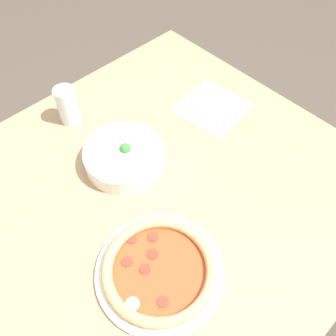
% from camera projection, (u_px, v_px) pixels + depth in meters
% --- Properties ---
extents(ground_plane, '(8.00, 8.00, 0.00)m').
position_uv_depth(ground_plane, '(148.00, 297.00, 1.57)').
color(ground_plane, '#4C4238').
extents(dining_table, '(1.26, 1.04, 0.73)m').
position_uv_depth(dining_table, '(138.00, 221.00, 1.06)').
color(dining_table, tan).
rests_on(dining_table, ground_plane).
extents(pizza, '(0.30, 0.30, 0.04)m').
position_uv_depth(pizza, '(159.00, 270.00, 0.86)').
color(pizza, white).
rests_on(pizza, dining_table).
extents(bowl, '(0.23, 0.23, 0.07)m').
position_uv_depth(bowl, '(124.00, 156.00, 1.05)').
color(bowl, white).
rests_on(bowl, dining_table).
extents(napkin, '(0.22, 0.22, 0.00)m').
position_uv_depth(napkin, '(212.00, 108.00, 1.21)').
color(napkin, white).
rests_on(napkin, dining_table).
extents(fork, '(0.02, 0.19, 0.00)m').
position_uv_depth(fork, '(207.00, 111.00, 1.19)').
color(fork, silver).
rests_on(fork, napkin).
extents(knife, '(0.02, 0.19, 0.01)m').
position_uv_depth(knife, '(219.00, 105.00, 1.21)').
color(knife, silver).
rests_on(knife, napkin).
extents(glass, '(0.06, 0.06, 0.12)m').
position_uv_depth(glass, '(67.00, 105.00, 1.13)').
color(glass, silver).
rests_on(glass, dining_table).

